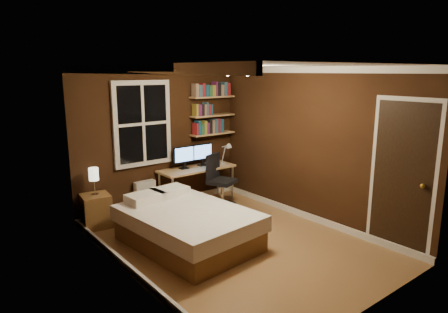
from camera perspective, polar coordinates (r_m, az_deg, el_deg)
floor at (r=5.89m, az=1.64°, el=-12.25°), size 4.20×4.20×0.00m
wall_back at (r=7.20m, az=-9.12°, el=2.53°), size 3.20×0.04×2.50m
wall_left at (r=4.66m, az=-13.55°, el=-2.93°), size 0.04×4.20×2.50m
wall_right at (r=6.62m, az=12.38°, el=1.57°), size 0.04×4.20×2.50m
ceiling at (r=5.37m, az=1.80°, el=12.85°), size 3.20×4.20×0.02m
window at (r=6.96m, az=-11.58°, el=4.61°), size 1.06×0.06×1.46m
door at (r=5.83m, az=24.05°, el=-2.91°), size 0.03×0.82×2.05m
door_knob at (r=5.68m, az=26.51°, el=-3.79°), size 0.06×0.06×0.06m
ceiling_fixture at (r=5.29m, az=2.51°, el=11.77°), size 0.44×0.44×0.18m
bookshelf_lower at (r=7.68m, az=-1.64°, el=3.28°), size 0.92×0.22×0.03m
books_row_lower at (r=7.66m, az=-1.64°, el=4.24°), size 0.60×0.16×0.23m
bookshelf_middle at (r=7.63m, az=-1.65°, el=5.88°), size 0.92×0.22×0.03m
books_row_middle at (r=7.62m, az=-1.66°, el=6.85°), size 0.42×0.16×0.23m
bookshelf_upper at (r=7.60m, az=-1.67°, el=8.50°), size 0.92×0.22×0.03m
books_row_upper at (r=7.60m, az=-1.68°, el=9.48°), size 0.66×0.16×0.23m
bed at (r=5.77m, az=-5.34°, el=-9.85°), size 1.55×2.03×0.65m
nightstand at (r=6.68m, az=-17.79°, el=-7.39°), size 0.48×0.48×0.53m
bedside_lamp at (r=6.54m, az=-18.06°, el=-3.41°), size 0.15×0.15×0.44m
radiator at (r=7.16m, az=-11.20°, el=-5.62°), size 0.37×0.13×0.56m
desk at (r=7.39m, az=-3.89°, el=-2.05°), size 1.45×0.54×0.69m
monitor_left at (r=7.26m, az=-5.74°, el=-0.15°), size 0.43×0.12×0.42m
monitor_right at (r=7.48m, az=-3.10°, el=0.27°), size 0.43×0.12×0.42m
desk_lamp at (r=7.54m, az=0.32°, el=0.47°), size 0.14×0.32×0.44m
office_chair at (r=7.26m, az=-0.59°, el=-4.41°), size 0.57×0.57×0.97m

